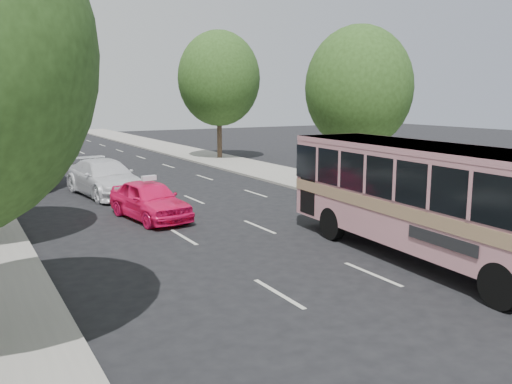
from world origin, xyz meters
TOP-DOWN VIEW (x-y plane):
  - ground at (0.00, 0.00)m, footprint 120.00×120.00m
  - sidewalk_right at (8.50, 20.00)m, footprint 4.00×90.00m
  - tree_right_near at (8.78, 7.94)m, footprint 5.10×5.10m
  - tree_right_far at (9.08, 23.94)m, footprint 6.00×6.00m
  - pink_bus at (3.18, -1.77)m, footprint 3.19×10.38m
  - pink_taxi at (-2.00, 7.14)m, footprint 2.33×4.58m
  - white_pickup at (-2.20, 13.07)m, footprint 3.03×5.99m
  - tour_coach_front at (-5.64, 22.17)m, footprint 3.31×13.39m
  - taxi_roof_sign at (-2.00, 7.14)m, footprint 0.57×0.25m

SIDE VIEW (x-z plane):
  - ground at x=0.00m, z-range 0.00..0.00m
  - sidewalk_right at x=8.50m, z-range 0.00..0.12m
  - pink_taxi at x=-2.00m, z-range 0.00..1.49m
  - white_pickup at x=-2.20m, z-range 0.00..1.67m
  - taxi_roof_sign at x=-2.00m, z-range 1.49..1.67m
  - pink_bus at x=3.18m, z-range 0.40..3.67m
  - tour_coach_front at x=-5.64m, z-range 0.41..4.39m
  - tree_right_near at x=8.78m, z-range 1.23..9.18m
  - tree_right_far at x=9.08m, z-range 1.45..10.80m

